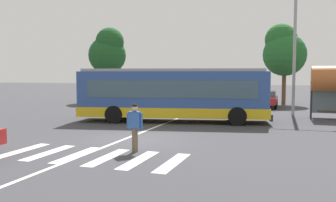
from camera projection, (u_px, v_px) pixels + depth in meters
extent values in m
plane|color=#3D3D42|center=(136.00, 139.00, 15.66)|extent=(160.00, 160.00, 0.00)
cylinder|color=black|center=(235.00, 112.00, 22.01)|extent=(1.04, 0.49, 1.00)
cylinder|color=black|center=(237.00, 116.00, 19.69)|extent=(1.04, 0.49, 1.00)
cylinder|color=black|center=(124.00, 110.00, 22.87)|extent=(1.04, 0.49, 1.00)
cylinder|color=black|center=(114.00, 114.00, 20.55)|extent=(1.04, 0.49, 1.00)
cube|color=#2D4C8E|center=(173.00, 94.00, 21.23)|extent=(10.89, 4.59, 2.55)
cube|color=gold|center=(173.00, 111.00, 21.30)|extent=(11.00, 4.63, 0.55)
cube|color=#3D5666|center=(173.00, 88.00, 21.20)|extent=(9.65, 4.39, 0.96)
cube|color=#3D5666|center=(267.00, 91.00, 20.54)|extent=(0.48, 2.21, 1.63)
cube|color=black|center=(267.00, 75.00, 20.48)|extent=(0.44, 1.91, 0.28)
cube|color=#99999E|center=(173.00, 70.00, 21.13)|extent=(10.43, 4.30, 0.16)
cube|color=#28282B|center=(268.00, 116.00, 20.63)|extent=(0.62, 2.52, 0.36)
cylinder|color=brown|center=(136.00, 140.00, 13.09)|extent=(0.16, 0.16, 0.85)
cylinder|color=brown|center=(134.00, 141.00, 12.92)|extent=(0.16, 0.16, 0.85)
cube|color=#2D569E|center=(135.00, 120.00, 12.95)|extent=(0.43, 0.31, 0.60)
cylinder|color=#2D569E|center=(128.00, 121.00, 13.00)|extent=(0.10, 0.10, 0.55)
cylinder|color=#2D569E|center=(141.00, 121.00, 12.90)|extent=(0.10, 0.10, 0.55)
sphere|color=tan|center=(135.00, 108.00, 12.92)|extent=(0.22, 0.22, 0.22)
sphere|color=black|center=(135.00, 106.00, 12.91)|extent=(0.19, 0.19, 0.19)
cylinder|color=black|center=(165.00, 100.00, 34.63)|extent=(0.24, 0.65, 0.64)
cylinder|color=black|center=(183.00, 100.00, 34.21)|extent=(0.24, 0.65, 0.64)
cylinder|color=black|center=(157.00, 102.00, 31.94)|extent=(0.24, 0.65, 0.64)
cylinder|color=black|center=(176.00, 102.00, 31.52)|extent=(0.24, 0.65, 0.64)
cube|color=#196B70|center=(170.00, 98.00, 33.05)|extent=(2.13, 4.62, 0.52)
cube|color=#3D5666|center=(170.00, 92.00, 32.93)|extent=(1.75, 2.27, 0.44)
cube|color=#196B70|center=(170.00, 90.00, 32.91)|extent=(1.66, 2.08, 0.09)
cylinder|color=black|center=(193.00, 101.00, 33.29)|extent=(0.27, 0.66, 0.64)
cylinder|color=black|center=(212.00, 101.00, 32.93)|extent=(0.27, 0.66, 0.64)
cylinder|color=black|center=(188.00, 103.00, 30.58)|extent=(0.27, 0.66, 0.64)
cylinder|color=black|center=(208.00, 104.00, 30.21)|extent=(0.27, 0.66, 0.64)
cube|color=#B7BABF|center=(201.00, 99.00, 31.73)|extent=(2.29, 4.67, 0.52)
cube|color=#3D5666|center=(200.00, 93.00, 31.61)|extent=(1.82, 2.32, 0.44)
cube|color=#B7BABF|center=(200.00, 91.00, 31.59)|extent=(1.73, 2.13, 0.09)
cylinder|color=black|center=(223.00, 101.00, 33.13)|extent=(0.26, 0.66, 0.64)
cylinder|color=black|center=(242.00, 101.00, 32.74)|extent=(0.26, 0.66, 0.64)
cylinder|color=black|center=(220.00, 103.00, 30.43)|extent=(0.26, 0.66, 0.64)
cylinder|color=black|center=(241.00, 104.00, 30.03)|extent=(0.26, 0.66, 0.64)
cube|color=#234293|center=(232.00, 99.00, 31.56)|extent=(2.21, 4.64, 0.52)
cube|color=#3D5666|center=(232.00, 93.00, 31.44)|extent=(1.79, 2.29, 0.44)
cube|color=#234293|center=(232.00, 91.00, 31.42)|extent=(1.70, 2.11, 0.09)
cylinder|color=black|center=(256.00, 102.00, 31.88)|extent=(0.21, 0.64, 0.64)
cylinder|color=black|center=(276.00, 103.00, 31.37)|extent=(0.21, 0.64, 0.64)
cylinder|color=black|center=(254.00, 105.00, 29.23)|extent=(0.21, 0.64, 0.64)
cylinder|color=black|center=(276.00, 105.00, 28.72)|extent=(0.21, 0.64, 0.64)
cube|color=#AD1E1E|center=(266.00, 100.00, 30.27)|extent=(1.89, 4.53, 0.52)
cube|color=#3D5666|center=(266.00, 94.00, 30.15)|extent=(1.64, 2.19, 0.44)
cube|color=#AD1E1E|center=(266.00, 92.00, 30.14)|extent=(1.56, 2.00, 0.09)
cylinder|color=#28282B|center=(311.00, 100.00, 22.72)|extent=(0.12, 0.12, 2.30)
cylinder|color=#939399|center=(294.00, 54.00, 24.10)|extent=(0.20, 0.20, 8.12)
cylinder|color=brown|center=(108.00, 85.00, 36.57)|extent=(0.36, 0.36, 3.32)
sphere|color=#1E5123|center=(107.00, 55.00, 36.36)|extent=(3.69, 3.69, 3.69)
sphere|color=#1E5123|center=(110.00, 42.00, 36.01)|extent=(2.77, 2.77, 2.77)
cylinder|color=brown|center=(284.00, 87.00, 33.39)|extent=(0.36, 0.36, 3.15)
sphere|color=#236028|center=(285.00, 55.00, 33.17)|extent=(3.86, 3.86, 3.86)
sphere|color=#236028|center=(281.00, 40.00, 33.38)|extent=(2.90, 2.90, 2.90)
cube|color=silver|center=(22.00, 150.00, 13.30)|extent=(0.45, 2.66, 0.01)
cube|color=silver|center=(49.00, 153.00, 12.94)|extent=(0.45, 2.66, 0.01)
cube|color=silver|center=(77.00, 155.00, 12.57)|extent=(0.45, 2.66, 0.01)
cube|color=silver|center=(107.00, 157.00, 12.21)|extent=(0.45, 2.66, 0.01)
cube|color=silver|center=(139.00, 160.00, 11.84)|extent=(0.45, 2.66, 0.01)
cube|color=silver|center=(173.00, 163.00, 11.48)|extent=(0.45, 2.66, 0.01)
cube|color=silver|center=(144.00, 131.00, 17.69)|extent=(0.16, 24.00, 0.01)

